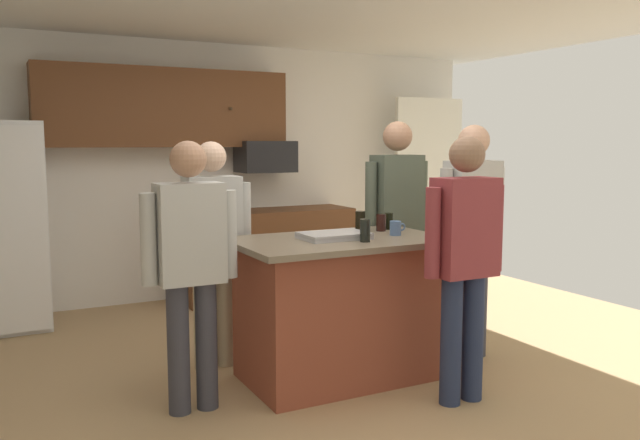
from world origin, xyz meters
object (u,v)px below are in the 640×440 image
Objects in this scene: person_host_foreground at (213,239)px; mug_ceramic_white at (396,228)px; microwave_over_range at (265,157)px; glass_dark_ale at (389,221)px; serving_tray at (334,236)px; kitchen_island at (340,307)px; person_guest_by_door at (191,259)px; glass_short_whisky at (365,230)px; person_elder_center at (397,215)px; person_guest_left at (472,225)px; glass_stout_tall at (381,223)px; person_guest_right at (464,252)px; glass_pilsner at (360,221)px.

person_host_foreground is 1.28m from mug_ceramic_white.
mug_ceramic_white is (-0.09, -2.54, -0.44)m from microwave_over_range.
mug_ceramic_white is at bearing -114.40° from glass_dark_ale.
kitchen_island is at bearing -3.21° from serving_tray.
microwave_over_range reaches higher than person_guest_by_door.
person_host_foreground is 10.87× the size of glass_short_whisky.
mug_ceramic_white is (-0.39, -0.57, -0.01)m from person_elder_center.
glass_dark_ale is (0.04, -2.25, -0.43)m from microwave_over_range.
person_guest_by_door is (-2.10, -0.01, -0.08)m from person_guest_left.
person_elder_center is 0.39m from glass_dark_ale.
glass_stout_tall reaches higher than glass_dark_ale.
person_host_foreground is at bearing 139.23° from kitchen_island.
person_elder_center reaches higher than person_guest_right.
person_host_foreground is 0.93× the size of person_guest_left.
person_host_foreground is 1.87m from person_guest_left.
person_guest_left is at bearing -75.77° from person_guest_right.
glass_short_whisky is at bearing -72.74° from kitchen_island.
person_guest_left is 11.68× the size of glass_short_whisky.
glass_stout_tall is (-0.06, -2.30, -0.43)m from microwave_over_range.
person_guest_right is 0.65m from glass_short_whisky.
person_guest_by_door is (-1.05, -0.09, 0.43)m from kitchen_island.
person_host_foreground reaches higher than glass_short_whisky.
person_host_foreground is at bearing 159.67° from glass_stout_tall.
person_guest_right is 0.95× the size of person_guest_left.
mug_ceramic_white is at bearing -3.35° from person_guest_by_door.
glass_short_whisky is 1.03× the size of glass_pilsner.
person_guest_by_door is (-1.85, -0.61, -0.10)m from person_elder_center.
serving_tray reaches higher than kitchen_island.
person_guest_by_door is at bearing -168.58° from glass_dark_ale.
serving_tray is (1.00, 0.09, 0.06)m from person_guest_by_door.
kitchen_island is 1.01m from person_host_foreground.
kitchen_island is 1.14m from person_guest_by_door.
kitchen_island is 0.88× the size of person_guest_by_door.
glass_dark_ale is at bearing 24.23° from person_host_foreground.
person_guest_by_door reaches higher than serving_tray.
glass_dark_ale is at bearing 6.65° from person_guest_by_door.
serving_tray is (0.65, -0.60, 0.06)m from person_host_foreground.
person_host_foreground is at bearing 8.59° from person_guest_right.
glass_pilsner is at bearing 22.05° from person_host_foreground.
kitchen_island is (-0.49, -2.48, -0.96)m from microwave_over_range.
person_guest_by_door is 1.46m from mug_ceramic_white.
kitchen_island is at bearing -101.25° from microwave_over_range.
glass_short_whisky is at bearing -155.51° from mug_ceramic_white.
microwave_over_range is 2.58m from mug_ceramic_white.
person_host_foreground is 0.88m from serving_tray.
kitchen_island is 0.88× the size of person_host_foreground.
glass_short_whisky is (-0.73, -0.73, 0.01)m from person_elder_center.
glass_pilsner is 0.44m from serving_tray.
person_guest_right reaches higher than glass_stout_tall.
kitchen_island is 1.09m from person_elder_center.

